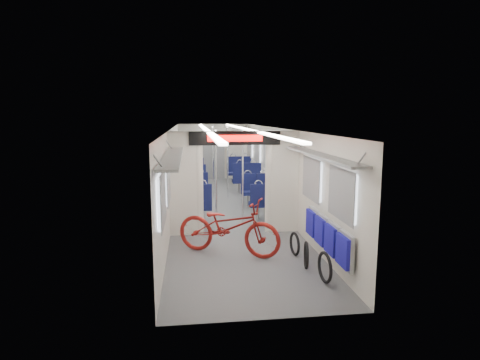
{
  "coord_description": "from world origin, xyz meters",
  "views": [
    {
      "loc": [
        -0.97,
        -10.79,
        2.63
      ],
      "look_at": [
        0.13,
        -1.93,
        1.2
      ],
      "focal_mm": 30.0,
      "sensor_mm": 36.0,
      "label": 1
    }
  ],
  "objects_px": {
    "stanchion_near_left": "(216,178)",
    "stanchion_far_right": "(228,162)",
    "seat_bay_far_right": "(243,172)",
    "seat_bay_near_right": "(261,194)",
    "bicycle": "(228,227)",
    "bike_hoop_c": "(295,245)",
    "bike_hoop_a": "(325,269)",
    "stanchion_near_right": "(243,179)",
    "flip_bench": "(327,235)",
    "stanchion_far_left": "(213,162)",
    "seat_bay_far_left": "(192,174)",
    "bike_hoop_b": "(306,256)",
    "seat_bay_near_left": "(192,195)"
  },
  "relations": [
    {
      "from": "seat_bay_near_right",
      "to": "stanchion_far_right",
      "type": "distance_m",
      "value": 2.35
    },
    {
      "from": "seat_bay_near_left",
      "to": "seat_bay_near_right",
      "type": "height_order",
      "value": "seat_bay_near_left"
    },
    {
      "from": "seat_bay_near_right",
      "to": "stanchion_near_right",
      "type": "height_order",
      "value": "stanchion_near_right"
    },
    {
      "from": "seat_bay_far_left",
      "to": "stanchion_near_right",
      "type": "height_order",
      "value": "stanchion_near_right"
    },
    {
      "from": "bicycle",
      "to": "seat_bay_far_left",
      "type": "xyz_separation_m",
      "value": [
        -0.66,
        7.03,
        0.02
      ]
    },
    {
      "from": "bike_hoop_c",
      "to": "seat_bay_far_left",
      "type": "xyz_separation_m",
      "value": [
        -1.9,
        7.27,
        0.36
      ]
    },
    {
      "from": "bicycle",
      "to": "seat_bay_near_left",
      "type": "xyz_separation_m",
      "value": [
        -0.66,
        3.2,
        0.01
      ]
    },
    {
      "from": "seat_bay_far_left",
      "to": "stanchion_near_right",
      "type": "relative_size",
      "value": 0.97
    },
    {
      "from": "seat_bay_near_right",
      "to": "bike_hoop_b",
      "type": "bearing_deg",
      "value": -89.23
    },
    {
      "from": "seat_bay_far_right",
      "to": "stanchion_far_right",
      "type": "bearing_deg",
      "value": -112.68
    },
    {
      "from": "bike_hoop_b",
      "to": "seat_bay_far_right",
      "type": "relative_size",
      "value": 0.21
    },
    {
      "from": "bike_hoop_a",
      "to": "seat_bay_far_left",
      "type": "relative_size",
      "value": 0.23
    },
    {
      "from": "bicycle",
      "to": "stanchion_far_right",
      "type": "distance_m",
      "value": 5.46
    },
    {
      "from": "stanchion_far_right",
      "to": "stanchion_near_left",
      "type": "bearing_deg",
      "value": -100.33
    },
    {
      "from": "bike_hoop_c",
      "to": "stanchion_near_right",
      "type": "xyz_separation_m",
      "value": [
        -0.71,
        2.22,
        0.95
      ]
    },
    {
      "from": "seat_bay_far_right",
      "to": "stanchion_near_right",
      "type": "height_order",
      "value": "stanchion_near_right"
    },
    {
      "from": "seat_bay_far_left",
      "to": "stanchion_near_right",
      "type": "xyz_separation_m",
      "value": [
        1.19,
        -5.05,
        0.59
      ]
    },
    {
      "from": "bike_hoop_c",
      "to": "stanchion_near_left",
      "type": "distance_m",
      "value": 2.96
    },
    {
      "from": "seat_bay_near_left",
      "to": "stanchion_far_right",
      "type": "distance_m",
      "value": 2.56
    },
    {
      "from": "bike_hoop_b",
      "to": "seat_bay_near_left",
      "type": "height_order",
      "value": "seat_bay_near_left"
    },
    {
      "from": "seat_bay_far_left",
      "to": "stanchion_far_left",
      "type": "bearing_deg",
      "value": -65.6
    },
    {
      "from": "seat_bay_far_left",
      "to": "stanchion_far_left",
      "type": "relative_size",
      "value": 0.97
    },
    {
      "from": "bicycle",
      "to": "flip_bench",
      "type": "height_order",
      "value": "bicycle"
    },
    {
      "from": "bike_hoop_a",
      "to": "stanchion_near_left",
      "type": "relative_size",
      "value": 0.22
    },
    {
      "from": "bike_hoop_c",
      "to": "stanchion_near_left",
      "type": "height_order",
      "value": "stanchion_near_left"
    },
    {
      "from": "seat_bay_far_right",
      "to": "seat_bay_near_right",
      "type": "bearing_deg",
      "value": -90.0
    },
    {
      "from": "seat_bay_near_right",
      "to": "stanchion_far_right",
      "type": "bearing_deg",
      "value": 108.4
    },
    {
      "from": "stanchion_near_right",
      "to": "bike_hoop_a",
      "type": "bearing_deg",
      "value": -76.35
    },
    {
      "from": "bicycle",
      "to": "stanchion_far_right",
      "type": "height_order",
      "value": "stanchion_far_right"
    },
    {
      "from": "seat_bay_near_left",
      "to": "seat_bay_far_right",
      "type": "bearing_deg",
      "value": 64.5
    },
    {
      "from": "flip_bench",
      "to": "bike_hoop_a",
      "type": "distance_m",
      "value": 0.77
    },
    {
      "from": "bike_hoop_b",
      "to": "bike_hoop_c",
      "type": "xyz_separation_m",
      "value": [
        -0.03,
        0.67,
        -0.02
      ]
    },
    {
      "from": "stanchion_near_right",
      "to": "bicycle",
      "type": "bearing_deg",
      "value": -105.11
    },
    {
      "from": "flip_bench",
      "to": "seat_bay_far_right",
      "type": "xyz_separation_m",
      "value": [
        -0.42,
        8.01,
        -0.0
      ]
    },
    {
      "from": "stanchion_near_right",
      "to": "bike_hoop_c",
      "type": "bearing_deg",
      "value": -72.36
    },
    {
      "from": "flip_bench",
      "to": "seat_bay_near_right",
      "type": "distance_m",
      "value": 4.17
    },
    {
      "from": "bike_hoop_c",
      "to": "bike_hoop_a",
      "type": "bearing_deg",
      "value": -83.49
    },
    {
      "from": "seat_bay_near_left",
      "to": "stanchion_near_right",
      "type": "height_order",
      "value": "stanchion_near_right"
    },
    {
      "from": "bike_hoop_a",
      "to": "stanchion_near_left",
      "type": "xyz_separation_m",
      "value": [
        -1.47,
        3.77,
        0.92
      ]
    },
    {
      "from": "seat_bay_far_right",
      "to": "stanchion_near_left",
      "type": "height_order",
      "value": "stanchion_near_left"
    },
    {
      "from": "stanchion_far_right",
      "to": "stanchion_far_left",
      "type": "bearing_deg",
      "value": 168.19
    },
    {
      "from": "bike_hoop_b",
      "to": "stanchion_far_left",
      "type": "xyz_separation_m",
      "value": [
        -1.23,
        6.41,
        0.93
      ]
    },
    {
      "from": "bike_hoop_a",
      "to": "stanchion_far_right",
      "type": "xyz_separation_m",
      "value": [
        -0.89,
        6.94,
        0.92
      ]
    },
    {
      "from": "bike_hoop_c",
      "to": "stanchion_near_left",
      "type": "bearing_deg",
      "value": 118.12
    },
    {
      "from": "bike_hoop_a",
      "to": "stanchion_near_right",
      "type": "distance_m",
      "value": 3.73
    },
    {
      "from": "bike_hoop_c",
      "to": "stanchion_far_left",
      "type": "height_order",
      "value": "stanchion_far_left"
    },
    {
      "from": "seat_bay_far_left",
      "to": "seat_bay_far_right",
      "type": "distance_m",
      "value": 1.87
    },
    {
      "from": "stanchion_near_right",
      "to": "stanchion_far_right",
      "type": "xyz_separation_m",
      "value": [
        -0.04,
        3.42,
        0.0
      ]
    },
    {
      "from": "stanchion_near_left",
      "to": "stanchion_far_right",
      "type": "bearing_deg",
      "value": 79.67
    },
    {
      "from": "bike_hoop_b",
      "to": "stanchion_near_left",
      "type": "relative_size",
      "value": 0.21
    }
  ]
}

